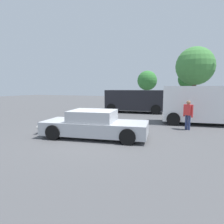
# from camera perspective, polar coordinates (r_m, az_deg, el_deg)

# --- Properties ---
(ground_plane) EXTENTS (80.00, 80.00, 0.00)m
(ground_plane) POSITION_cam_1_polar(r_m,az_deg,el_deg) (8.86, -4.93, -7.30)
(ground_plane) COLOR #515154
(sedan_foreground) EXTENTS (4.74, 2.35, 1.20)m
(sedan_foreground) POSITION_cam_1_polar(r_m,az_deg,el_deg) (8.81, -4.99, -3.66)
(sedan_foreground) COLOR #B7BABF
(sedan_foreground) RESTS_ON ground_plane
(dog) EXTENTS (0.35, 0.68, 0.44)m
(dog) POSITION_cam_1_polar(r_m,az_deg,el_deg) (10.19, -19.62, -4.21)
(dog) COLOR white
(dog) RESTS_ON ground_plane
(van_white) EXTENTS (5.25, 2.68, 2.26)m
(van_white) POSITION_cam_1_polar(r_m,az_deg,el_deg) (13.14, 25.42, 2.10)
(van_white) COLOR white
(van_white) RESTS_ON ground_plane
(suv_dark) EXTENTS (5.13, 2.53, 1.96)m
(suv_dark) POSITION_cam_1_polar(r_m,az_deg,el_deg) (17.70, 6.46, 3.34)
(suv_dark) COLOR black
(suv_dark) RESTS_ON ground_plane
(pedestrian) EXTENTS (0.48, 0.43, 1.52)m
(pedestrian) POSITION_cam_1_polar(r_m,az_deg,el_deg) (11.06, 20.83, -0.16)
(pedestrian) COLOR navy
(pedestrian) RESTS_ON ground_plane
(tree_back_left) EXTENTS (4.14, 4.14, 6.57)m
(tree_back_left) POSITION_cam_1_polar(r_m,az_deg,el_deg) (24.13, 22.56, 11.91)
(tree_back_left) COLOR brown
(tree_back_left) RESTS_ON ground_plane
(tree_back_right) EXTENTS (2.74, 2.74, 4.77)m
(tree_back_right) POSITION_cam_1_polar(r_m,az_deg,el_deg) (32.38, 20.65, 8.63)
(tree_back_right) COLOR brown
(tree_back_right) RESTS_ON ground_plane
(tree_far_right) EXTENTS (2.88, 2.88, 4.64)m
(tree_far_right) POSITION_cam_1_polar(r_m,az_deg,el_deg) (30.31, 9.97, 8.74)
(tree_far_right) COLOR brown
(tree_far_right) RESTS_ON ground_plane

